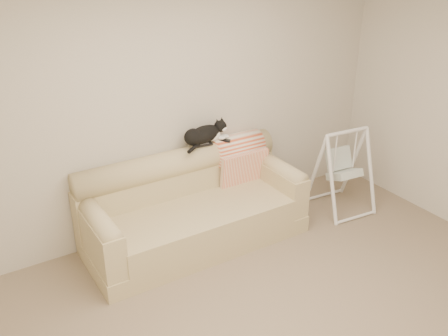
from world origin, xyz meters
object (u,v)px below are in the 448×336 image
Objects in this scene: remote_b at (222,141)px; remote_a at (204,144)px; baby_swing at (343,170)px; sofa at (192,208)px; tuxedo_cat at (204,134)px.

remote_a is at bearing 179.23° from remote_b.
baby_swing reaches higher than remote_b.
sofa is at bearing -141.82° from remote_a.
sofa is 2.30× the size of baby_swing.
baby_swing is at bearing -20.37° from remote_a.
baby_swing is (1.24, -0.54, -0.43)m from remote_b.
baby_swing is (1.46, -0.54, -0.43)m from remote_a.
remote_a is 0.19× the size of baby_swing.
baby_swing is at bearing -10.67° from sofa.
tuxedo_cat is at bearing 47.69° from remote_a.
sofa is 3.81× the size of tuxedo_cat.
sofa is 0.77m from remote_b.
remote_b is 0.28× the size of tuxedo_cat.
sofa is 1.77m from baby_swing.
remote_a is at bearing 159.63° from baby_swing.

